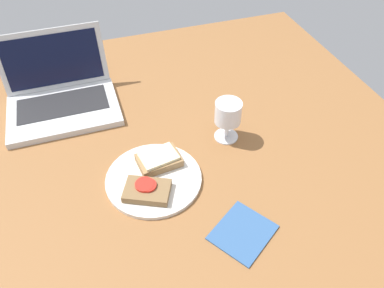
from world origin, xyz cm
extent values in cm
cube|color=brown|center=(0.00, 0.00, 1.50)|extent=(140.00, 140.00, 3.00)
cylinder|color=silver|center=(-7.78, -5.46, 3.52)|extent=(24.33, 24.33, 1.03)
cube|color=brown|center=(-10.41, -9.85, 4.97)|extent=(13.05, 11.36, 1.89)
cylinder|color=red|center=(-10.71, -8.81, 6.24)|extent=(4.63, 4.63, 0.65)
cylinder|color=red|center=(-10.02, -9.27, 6.21)|extent=(4.24, 4.24, 0.59)
cube|color=#937047|center=(-5.15, -1.08, 5.09)|extent=(11.66, 8.77, 2.12)
cube|color=#F4EAB7|center=(-5.15, -1.08, 6.54)|extent=(10.24, 7.99, 0.77)
cylinder|color=white|center=(15.76, 3.72, 3.20)|extent=(6.78, 6.78, 0.40)
cylinder|color=white|center=(15.76, 3.72, 6.15)|extent=(1.15, 1.15, 5.49)
cylinder|color=white|center=(15.76, 3.72, 12.00)|extent=(7.31, 7.31, 6.22)
cylinder|color=white|center=(15.76, 3.72, 11.10)|extent=(6.72, 6.72, 4.42)
cube|color=silver|center=(-27.07, 29.00, 3.98)|extent=(32.59, 22.71, 1.97)
cube|color=#232326|center=(-27.07, 31.04, 5.05)|extent=(26.73, 12.49, 0.16)
cube|color=silver|center=(-27.07, 42.52, 14.01)|extent=(31.94, 5.10, 18.26)
cube|color=black|center=(-27.07, 42.02, 14.01)|extent=(28.68, 3.79, 15.22)
cube|color=#33598C|center=(7.40, -26.78, 3.20)|extent=(17.18, 16.71, 0.40)
camera|label=1|loc=(-17.98, -66.95, 76.15)|focal=35.00mm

